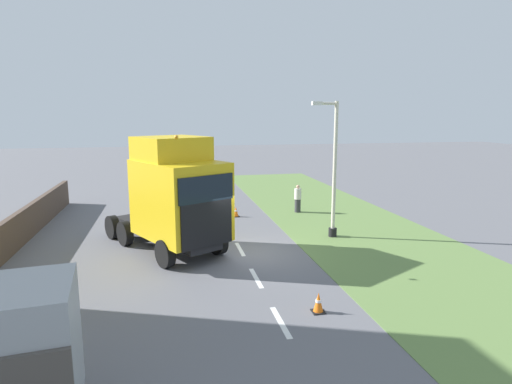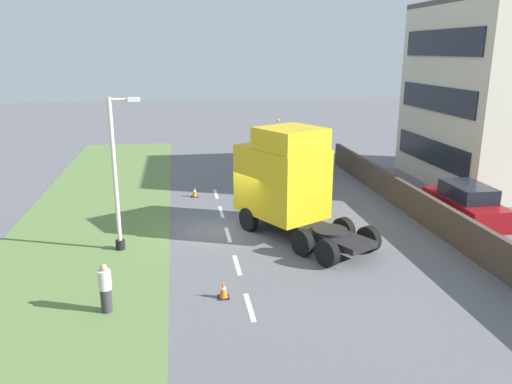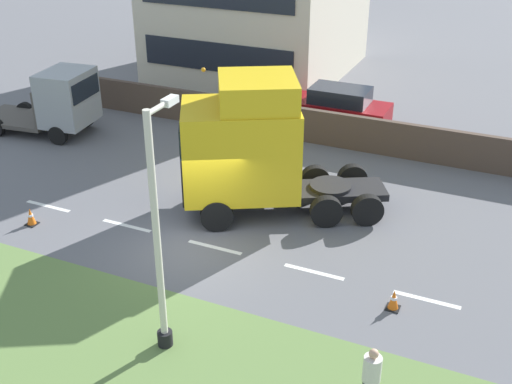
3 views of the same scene
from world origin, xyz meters
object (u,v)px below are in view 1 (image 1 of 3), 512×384
Objects in this scene: pedestrian at (298,199)px; traffic_cone_lead at (318,303)px; lorry_cab at (176,196)px; lamp_post at (333,178)px; traffic_cone_trailing at (236,212)px.

pedestrian reaches higher than traffic_cone_lead.
traffic_cone_lead is at bearing 92.98° from lorry_cab.
lamp_post is 6.40m from traffic_cone_trailing.
lamp_post is at bearing 127.54° from traffic_cone_trailing.
traffic_cone_trailing is (3.59, 0.33, -0.48)m from pedestrian.
lorry_cab is 11.71× the size of traffic_cone_lead.
traffic_cone_lead is (3.17, 7.01, -2.43)m from lamp_post.
traffic_cone_lead and traffic_cone_trailing have the same top height.
lamp_post is 3.84× the size of pedestrian.
pedestrian is at bearing -167.35° from lorry_cab.
traffic_cone_trailing is at bearing -148.41° from lorry_cab.
lorry_cab reaches higher than traffic_cone_lead.
traffic_cone_lead is at bearing 75.31° from pedestrian.
pedestrian reaches higher than traffic_cone_trailing.
lamp_post is 10.40× the size of traffic_cone_trailing.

